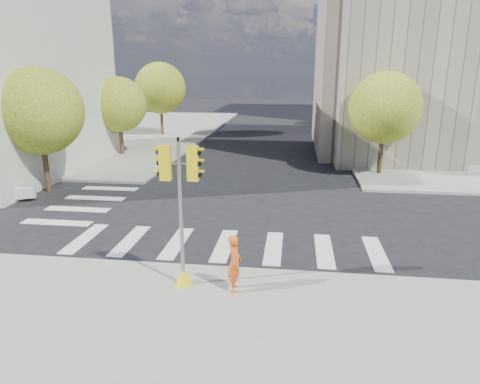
# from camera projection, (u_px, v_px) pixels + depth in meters

# --- Properties ---
(ground) EXTENTS (160.00, 160.00, 0.00)m
(ground) POSITION_uv_depth(u_px,v_px,m) (235.00, 227.00, 17.54)
(ground) COLOR black
(ground) RESTS_ON ground
(sidewalk_far_left) EXTENTS (28.00, 40.00, 0.15)m
(sidewalk_far_left) POSITION_uv_depth(u_px,v_px,m) (80.00, 131.00, 44.76)
(sidewalk_far_left) COLOR gray
(sidewalk_far_left) RESTS_ON ground
(civic_building) EXTENTS (26.00, 16.00, 19.39)m
(civic_building) POSITION_uv_depth(u_px,v_px,m) (477.00, 55.00, 31.87)
(civic_building) COLOR gray
(civic_building) RESTS_ON ground
(tree_lw_near) EXTENTS (4.40, 4.40, 6.41)m
(tree_lw_near) POSITION_uv_depth(u_px,v_px,m) (39.00, 111.00, 21.48)
(tree_lw_near) COLOR #382616
(tree_lw_near) RESTS_ON ground
(tree_lw_mid) EXTENTS (4.00, 4.00, 5.77)m
(tree_lw_mid) POSITION_uv_depth(u_px,v_px,m) (119.00, 105.00, 31.14)
(tree_lw_mid) COLOR #382616
(tree_lw_mid) RESTS_ON ground
(tree_lw_far) EXTENTS (4.80, 4.80, 6.95)m
(tree_lw_far) POSITION_uv_depth(u_px,v_px,m) (160.00, 88.00, 40.47)
(tree_lw_far) COLOR #382616
(tree_lw_far) RESTS_ON ground
(tree_re_near) EXTENTS (4.20, 4.20, 6.16)m
(tree_re_near) POSITION_uv_depth(u_px,v_px,m) (385.00, 108.00, 25.04)
(tree_re_near) COLOR #382616
(tree_re_near) RESTS_ON ground
(tree_re_mid) EXTENTS (4.60, 4.60, 6.66)m
(tree_re_mid) POSITION_uv_depth(u_px,v_px,m) (357.00, 92.00, 36.40)
(tree_re_mid) COLOR #382616
(tree_re_mid) RESTS_ON ground
(tree_re_far) EXTENTS (4.00, 4.00, 5.88)m
(tree_re_far) POSITION_uv_depth(u_px,v_px,m) (343.00, 92.00, 47.98)
(tree_re_far) COLOR #382616
(tree_re_far) RESTS_ON ground
(lamp_near) EXTENTS (0.35, 0.18, 8.11)m
(lamp_near) POSITION_uv_depth(u_px,v_px,m) (381.00, 95.00, 28.65)
(lamp_near) COLOR black
(lamp_near) RESTS_ON sidewalk_far_right
(lamp_far) EXTENTS (0.35, 0.18, 8.11)m
(lamp_far) POSITION_uv_depth(u_px,v_px,m) (355.00, 87.00, 42.00)
(lamp_far) COLOR black
(lamp_far) RESTS_ON sidewalk_far_right
(traffic_signal) EXTENTS (1.07, 0.56, 4.32)m
(traffic_signal) POSITION_uv_depth(u_px,v_px,m) (181.00, 226.00, 12.01)
(traffic_signal) COLOR yellow
(traffic_signal) RESTS_ON sidewalk_near
(photographer) EXTENTS (0.47, 0.65, 1.65)m
(photographer) POSITION_uv_depth(u_px,v_px,m) (235.00, 263.00, 11.97)
(photographer) COLOR #DD5414
(photographer) RESTS_ON sidewalk_near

